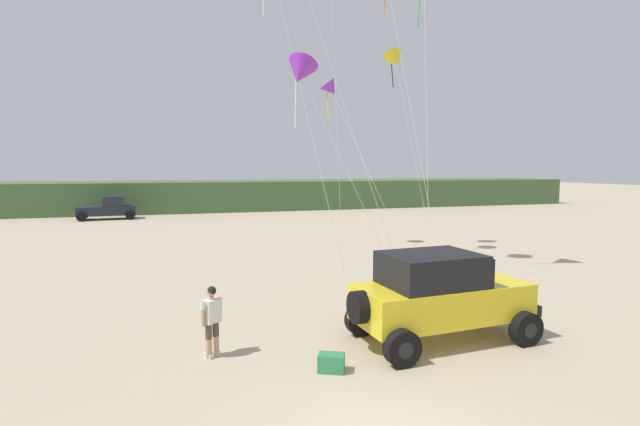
{
  "coord_description": "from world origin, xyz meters",
  "views": [
    {
      "loc": [
        -3.02,
        -6.09,
        4.36
      ],
      "look_at": [
        0.44,
        5.25,
        3.21
      ],
      "focal_mm": 26.01,
      "sensor_mm": 36.0,
      "label": 1
    }
  ],
  "objects_px": {
    "kite_yellow_diamond": "(395,60)",
    "kite_green_box": "(300,73)",
    "distant_pickup": "(108,208)",
    "kite_purple_stunt": "(331,89)",
    "person_watching": "(212,317)",
    "cooler_box": "(331,363)",
    "jeep": "(440,294)"
  },
  "relations": [
    {
      "from": "distant_pickup",
      "to": "kite_purple_stunt",
      "type": "xyz_separation_m",
      "value": [
        13.74,
        -18.83,
        7.64
      ]
    },
    {
      "from": "jeep",
      "to": "kite_purple_stunt",
      "type": "height_order",
      "value": "kite_purple_stunt"
    },
    {
      "from": "person_watching",
      "to": "kite_yellow_diamond",
      "type": "distance_m",
      "value": 18.18
    },
    {
      "from": "person_watching",
      "to": "cooler_box",
      "type": "xyz_separation_m",
      "value": [
        2.39,
        -1.55,
        -0.75
      ]
    },
    {
      "from": "cooler_box",
      "to": "distant_pickup",
      "type": "height_order",
      "value": "distant_pickup"
    },
    {
      "from": "distant_pickup",
      "to": "kite_purple_stunt",
      "type": "bearing_deg",
      "value": -53.89
    },
    {
      "from": "kite_purple_stunt",
      "to": "distant_pickup",
      "type": "bearing_deg",
      "value": 126.11
    },
    {
      "from": "kite_purple_stunt",
      "to": "cooler_box",
      "type": "bearing_deg",
      "value": -108.17
    },
    {
      "from": "kite_purple_stunt",
      "to": "kite_yellow_diamond",
      "type": "bearing_deg",
      "value": -25.18
    },
    {
      "from": "person_watching",
      "to": "kite_yellow_diamond",
      "type": "height_order",
      "value": "kite_yellow_diamond"
    },
    {
      "from": "distant_pickup",
      "to": "kite_green_box",
      "type": "relative_size",
      "value": 0.59
    },
    {
      "from": "cooler_box",
      "to": "kite_green_box",
      "type": "relative_size",
      "value": 0.07
    },
    {
      "from": "kite_yellow_diamond",
      "to": "kite_purple_stunt",
      "type": "bearing_deg",
      "value": 154.82
    },
    {
      "from": "kite_green_box",
      "to": "jeep",
      "type": "bearing_deg",
      "value": -62.34
    },
    {
      "from": "person_watching",
      "to": "kite_purple_stunt",
      "type": "distance_m",
      "value": 17.01
    },
    {
      "from": "kite_purple_stunt",
      "to": "person_watching",
      "type": "bearing_deg",
      "value": -118.61
    },
    {
      "from": "kite_yellow_diamond",
      "to": "kite_green_box",
      "type": "bearing_deg",
      "value": -132.08
    },
    {
      "from": "cooler_box",
      "to": "distant_pickup",
      "type": "bearing_deg",
      "value": 129.55
    },
    {
      "from": "cooler_box",
      "to": "kite_yellow_diamond",
      "type": "distance_m",
      "value": 18.45
    },
    {
      "from": "person_watching",
      "to": "distant_pickup",
      "type": "distance_m",
      "value": 32.82
    },
    {
      "from": "person_watching",
      "to": "cooler_box",
      "type": "distance_m",
      "value": 2.95
    },
    {
      "from": "cooler_box",
      "to": "kite_green_box",
      "type": "height_order",
      "value": "kite_green_box"
    },
    {
      "from": "jeep",
      "to": "distant_pickup",
      "type": "relative_size",
      "value": 1.04
    },
    {
      "from": "kite_green_box",
      "to": "kite_yellow_diamond",
      "type": "bearing_deg",
      "value": 47.92
    },
    {
      "from": "jeep",
      "to": "kite_yellow_diamond",
      "type": "height_order",
      "value": "kite_yellow_diamond"
    },
    {
      "from": "cooler_box",
      "to": "kite_green_box",
      "type": "bearing_deg",
      "value": 106.94
    },
    {
      "from": "person_watching",
      "to": "kite_purple_stunt",
      "type": "height_order",
      "value": "kite_purple_stunt"
    },
    {
      "from": "distant_pickup",
      "to": "kite_green_box",
      "type": "bearing_deg",
      "value": -71.2
    },
    {
      "from": "person_watching",
      "to": "kite_green_box",
      "type": "relative_size",
      "value": 0.21
    },
    {
      "from": "kite_green_box",
      "to": "kite_yellow_diamond",
      "type": "height_order",
      "value": "kite_yellow_diamond"
    },
    {
      "from": "cooler_box",
      "to": "kite_purple_stunt",
      "type": "bearing_deg",
      "value": 96.69
    },
    {
      "from": "kite_green_box",
      "to": "kite_purple_stunt",
      "type": "bearing_deg",
      "value": 66.3
    }
  ]
}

